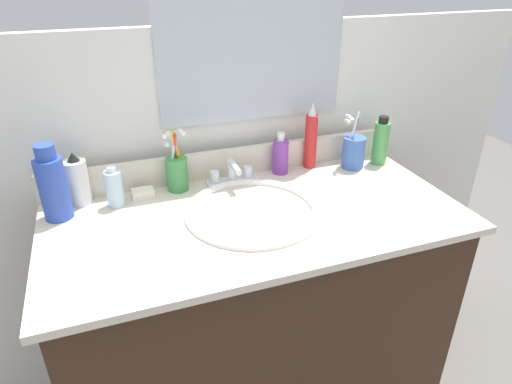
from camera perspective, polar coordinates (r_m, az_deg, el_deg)
The scene contains 16 objects.
vanity_cabinet at distance 1.52m, azimuth 0.10°, elevation -16.80°, with size 1.12×0.52×0.81m, color #382316.
countertop at distance 1.26m, azimuth 0.12°, elevation -3.22°, with size 1.16×0.57×0.02m, color beige.
backsplash at distance 1.47m, azimuth -3.50°, elevation 3.79°, with size 1.16×0.02×0.09m, color beige.
back_wall at distance 1.62m, azimuth -3.90°, elevation -2.74°, with size 2.26×0.04×1.30m, color silver.
mirror_panel at distance 1.42m, azimuth -0.38°, elevation 20.10°, with size 0.60×0.01×0.56m, color #B2BCC6.
sink_basin at distance 1.28m, azimuth -0.43°, elevation -3.80°, with size 0.39×0.39×0.11m.
faucet at distance 1.41m, azimuth -3.07°, elevation 2.09°, with size 0.16×0.10×0.08m.
bottle_toner_green at distance 1.60m, azimuth 15.58°, elevation 6.15°, with size 0.05×0.05×0.17m.
bottle_lotion_white at distance 1.38m, azimuth -21.77°, elevation 1.33°, with size 0.06×0.06×0.16m.
bottle_shampoo_blue at distance 1.31m, azimuth -24.46°, elevation 0.77°, with size 0.08×0.08×0.21m.
bottle_spray_red at distance 1.52m, azimuth 6.99°, elevation 6.72°, with size 0.04×0.04×0.23m.
bottle_cream_purple at distance 1.48m, azimuth 3.13°, elevation 4.62°, with size 0.05×0.05×0.14m.
bottle_gel_clear at distance 1.34m, azimuth -17.59°, elevation 0.48°, with size 0.05×0.05×0.12m.
cup_blue_plastic at distance 1.55m, azimuth 12.27°, elevation 5.07°, with size 0.08×0.08×0.20m.
cup_green at distance 1.38m, azimuth -10.05°, elevation 2.63°, with size 0.07×0.07×0.19m.
soap_bar at distance 1.38m, azimuth -14.18°, elevation -0.15°, with size 0.06×0.04×0.02m, color white.
Camera 1 is at (-0.37, -1.02, 1.47)m, focal length 31.42 mm.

